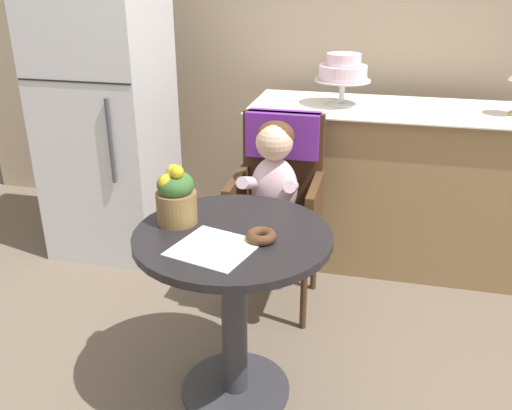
{
  "coord_description": "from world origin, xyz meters",
  "views": [
    {
      "loc": [
        0.49,
        -1.7,
        1.6
      ],
      "look_at": [
        0.05,
        0.15,
        0.77
      ],
      "focal_mm": 38.67,
      "sensor_mm": 36.0,
      "label": 1
    }
  ],
  "objects_px": {
    "wicker_chair": "(279,180)",
    "tiered_cake_stand": "(343,71)",
    "seated_child": "(273,184)",
    "donut_front": "(261,235)",
    "refrigerator": "(106,109)",
    "flower_vase": "(176,195)",
    "cafe_table": "(234,284)"
  },
  "relations": [
    {
      "from": "donut_front",
      "to": "tiered_cake_stand",
      "type": "xyz_separation_m",
      "value": [
        0.14,
        1.34,
        0.34
      ]
    },
    {
      "from": "flower_vase",
      "to": "refrigerator",
      "type": "height_order",
      "value": "refrigerator"
    },
    {
      "from": "cafe_table",
      "to": "flower_vase",
      "type": "relative_size",
      "value": 3.09
    },
    {
      "from": "donut_front",
      "to": "refrigerator",
      "type": "xyz_separation_m",
      "value": [
        -1.16,
        1.14,
        0.11
      ]
    },
    {
      "from": "donut_front",
      "to": "refrigerator",
      "type": "height_order",
      "value": "refrigerator"
    },
    {
      "from": "wicker_chair",
      "to": "flower_vase",
      "type": "height_order",
      "value": "same"
    },
    {
      "from": "refrigerator",
      "to": "tiered_cake_stand",
      "type": "bearing_deg",
      "value": 8.72
    },
    {
      "from": "wicker_chair",
      "to": "flower_vase",
      "type": "xyz_separation_m",
      "value": [
        -0.24,
        -0.73,
        0.19
      ]
    },
    {
      "from": "seated_child",
      "to": "refrigerator",
      "type": "relative_size",
      "value": 0.43
    },
    {
      "from": "cafe_table",
      "to": "wicker_chair",
      "type": "relative_size",
      "value": 0.75
    },
    {
      "from": "wicker_chair",
      "to": "donut_front",
      "type": "relative_size",
      "value": 8.88
    },
    {
      "from": "tiered_cake_stand",
      "to": "seated_child",
      "type": "bearing_deg",
      "value": -108.82
    },
    {
      "from": "wicker_chair",
      "to": "tiered_cake_stand",
      "type": "xyz_separation_m",
      "value": [
        0.24,
        0.53,
        0.44
      ]
    },
    {
      "from": "cafe_table",
      "to": "tiered_cake_stand",
      "type": "height_order",
      "value": "tiered_cake_stand"
    },
    {
      "from": "donut_front",
      "to": "tiered_cake_stand",
      "type": "height_order",
      "value": "tiered_cake_stand"
    },
    {
      "from": "seated_child",
      "to": "refrigerator",
      "type": "xyz_separation_m",
      "value": [
        -1.07,
        0.49,
        0.17
      ]
    },
    {
      "from": "seated_child",
      "to": "flower_vase",
      "type": "relative_size",
      "value": 3.11
    },
    {
      "from": "seated_child",
      "to": "donut_front",
      "type": "bearing_deg",
      "value": -81.77
    },
    {
      "from": "cafe_table",
      "to": "flower_vase",
      "type": "xyz_separation_m",
      "value": [
        -0.22,
        0.04,
        0.32
      ]
    },
    {
      "from": "donut_front",
      "to": "refrigerator",
      "type": "relative_size",
      "value": 0.06
    },
    {
      "from": "seated_child",
      "to": "wicker_chair",
      "type": "bearing_deg",
      "value": 90.0
    },
    {
      "from": "flower_vase",
      "to": "donut_front",
      "type": "bearing_deg",
      "value": -12.68
    },
    {
      "from": "donut_front",
      "to": "flower_vase",
      "type": "height_order",
      "value": "flower_vase"
    },
    {
      "from": "seated_child",
      "to": "flower_vase",
      "type": "xyz_separation_m",
      "value": [
        -0.24,
        -0.57,
        0.15
      ]
    },
    {
      "from": "wicker_chair",
      "to": "donut_front",
      "type": "xyz_separation_m",
      "value": [
        0.09,
        -0.8,
        0.1
      ]
    },
    {
      "from": "tiered_cake_stand",
      "to": "wicker_chair",
      "type": "bearing_deg",
      "value": -113.76
    },
    {
      "from": "wicker_chair",
      "to": "tiered_cake_stand",
      "type": "relative_size",
      "value": 3.18
    },
    {
      "from": "wicker_chair",
      "to": "donut_front",
      "type": "distance_m",
      "value": 0.82
    },
    {
      "from": "cafe_table",
      "to": "seated_child",
      "type": "bearing_deg",
      "value": 88.17
    },
    {
      "from": "cafe_table",
      "to": "refrigerator",
      "type": "distance_m",
      "value": 1.56
    },
    {
      "from": "refrigerator",
      "to": "wicker_chair",
      "type": "bearing_deg",
      "value": -17.35
    },
    {
      "from": "donut_front",
      "to": "tiered_cake_stand",
      "type": "relative_size",
      "value": 0.36
    }
  ]
}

